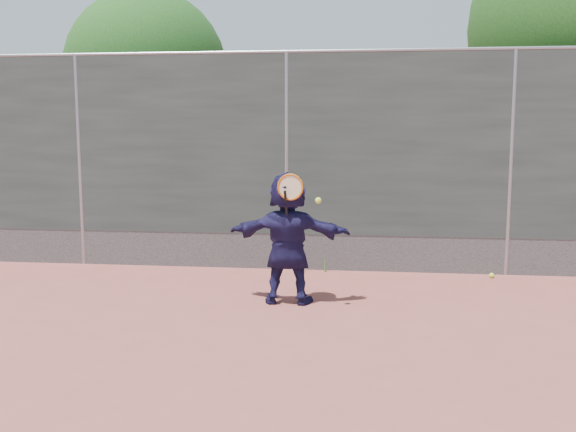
# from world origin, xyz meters

# --- Properties ---
(ground) EXTENTS (80.00, 80.00, 0.00)m
(ground) POSITION_xyz_m (0.00, 0.00, 0.00)
(ground) COLOR #9E4C42
(ground) RESTS_ON ground
(player) EXTENTS (1.40, 0.47, 1.50)m
(player) POSITION_xyz_m (0.23, 1.75, 0.75)
(player) COLOR #19163E
(player) RESTS_ON ground
(ball_ground) EXTENTS (0.07, 0.07, 0.07)m
(ball_ground) POSITION_xyz_m (2.78, 3.28, 0.03)
(ball_ground) COLOR #CDF737
(ball_ground) RESTS_ON ground
(fence) EXTENTS (20.00, 0.06, 3.03)m
(fence) POSITION_xyz_m (-0.00, 3.50, 1.58)
(fence) COLOR #38423D
(fence) RESTS_ON ground
(swing_action) EXTENTS (0.49, 0.20, 0.51)m
(swing_action) POSITION_xyz_m (0.31, 1.55, 1.31)
(swing_action) COLOR #C05D12
(swing_action) RESTS_ON ground
(tree_left) EXTENTS (3.15, 3.00, 4.53)m
(tree_left) POSITION_xyz_m (-2.85, 6.55, 2.94)
(tree_left) COLOR #382314
(tree_left) RESTS_ON ground
(weed_clump) EXTENTS (0.68, 0.07, 0.30)m
(weed_clump) POSITION_xyz_m (0.29, 3.38, 0.13)
(weed_clump) COLOR #387226
(weed_clump) RESTS_ON ground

